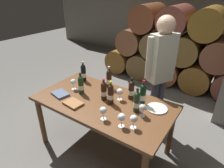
{
  "coord_description": "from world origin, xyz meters",
  "views": [
    {
      "loc": [
        1.21,
        -1.57,
        2.01
      ],
      "look_at": [
        0.0,
        0.2,
        0.91
      ],
      "focal_mm": 30.5,
      "sensor_mm": 36.0,
      "label": 1
    }
  ],
  "objects_px": {
    "wine_bottle_2": "(143,94)",
    "leather_ledger": "(60,94)",
    "wine_glass_4": "(122,118)",
    "wine_bottle_4": "(104,91)",
    "wine_glass_0": "(73,82)",
    "dining_table": "(103,107)",
    "wine_glass_1": "(143,108)",
    "wine_bottle_7": "(131,90)",
    "serving_plate": "(157,108)",
    "wine_glass_2": "(103,111)",
    "wine_glass_3": "(134,119)",
    "wine_bottle_6": "(109,79)",
    "sommelier_presenting": "(161,68)",
    "tasting_notebook": "(73,103)",
    "wine_bottle_0": "(111,94)",
    "wine_bottle_1": "(83,73)",
    "wine_glass_5": "(120,92)",
    "wine_bottle_3": "(81,85)",
    "wine_bottle_5": "(137,102)"
  },
  "relations": [
    {
      "from": "wine_bottle_2",
      "to": "leather_ledger",
      "type": "xyz_separation_m",
      "value": [
        -0.97,
        -0.39,
        -0.12
      ]
    },
    {
      "from": "wine_bottle_2",
      "to": "wine_glass_4",
      "type": "distance_m",
      "value": 0.48
    },
    {
      "from": "wine_bottle_2",
      "to": "leather_ledger",
      "type": "height_order",
      "value": "wine_bottle_2"
    },
    {
      "from": "wine_bottle_4",
      "to": "wine_glass_0",
      "type": "bearing_deg",
      "value": -177.67
    },
    {
      "from": "dining_table",
      "to": "wine_glass_1",
      "type": "bearing_deg",
      "value": -0.56
    },
    {
      "from": "wine_bottle_7",
      "to": "serving_plate",
      "type": "height_order",
      "value": "wine_bottle_7"
    },
    {
      "from": "wine_glass_2",
      "to": "wine_glass_3",
      "type": "bearing_deg",
      "value": 9.72
    },
    {
      "from": "wine_glass_0",
      "to": "wine_bottle_7",
      "type": "bearing_deg",
      "value": 16.29
    },
    {
      "from": "serving_plate",
      "to": "wine_bottle_7",
      "type": "bearing_deg",
      "value": 175.04
    },
    {
      "from": "wine_bottle_4",
      "to": "wine_bottle_6",
      "type": "height_order",
      "value": "wine_bottle_6"
    },
    {
      "from": "leather_ledger",
      "to": "sommelier_presenting",
      "type": "height_order",
      "value": "sommelier_presenting"
    },
    {
      "from": "wine_bottle_6",
      "to": "tasting_notebook",
      "type": "height_order",
      "value": "wine_bottle_6"
    },
    {
      "from": "wine_glass_3",
      "to": "wine_glass_4",
      "type": "distance_m",
      "value": 0.12
    },
    {
      "from": "wine_glass_3",
      "to": "leather_ledger",
      "type": "height_order",
      "value": "wine_glass_3"
    },
    {
      "from": "wine_bottle_0",
      "to": "wine_bottle_2",
      "type": "xyz_separation_m",
      "value": [
        0.32,
        0.19,
        0.01
      ]
    },
    {
      "from": "wine_bottle_1",
      "to": "wine_bottle_2",
      "type": "xyz_separation_m",
      "value": [
        1.0,
        -0.09,
        0.01
      ]
    },
    {
      "from": "dining_table",
      "to": "wine_glass_4",
      "type": "height_order",
      "value": "wine_glass_4"
    },
    {
      "from": "wine_glass_1",
      "to": "serving_plate",
      "type": "distance_m",
      "value": 0.25
    },
    {
      "from": "leather_ledger",
      "to": "wine_glass_5",
      "type": "bearing_deg",
      "value": 38.43
    },
    {
      "from": "dining_table",
      "to": "tasting_notebook",
      "type": "relative_size",
      "value": 7.73
    },
    {
      "from": "wine_glass_3",
      "to": "sommelier_presenting",
      "type": "bearing_deg",
      "value": 97.56
    },
    {
      "from": "wine_glass_0",
      "to": "wine_glass_2",
      "type": "relative_size",
      "value": 1.0
    },
    {
      "from": "wine_bottle_2",
      "to": "wine_bottle_1",
      "type": "bearing_deg",
      "value": 174.78
    },
    {
      "from": "sommelier_presenting",
      "to": "wine_bottle_4",
      "type": "bearing_deg",
      "value": -121.17
    },
    {
      "from": "dining_table",
      "to": "wine_bottle_7",
      "type": "xyz_separation_m",
      "value": [
        0.26,
        0.24,
        0.22
      ]
    },
    {
      "from": "wine_bottle_0",
      "to": "wine_glass_5",
      "type": "height_order",
      "value": "wine_bottle_0"
    },
    {
      "from": "dining_table",
      "to": "serving_plate",
      "type": "xyz_separation_m",
      "value": [
        0.61,
        0.21,
        0.1
      ]
    },
    {
      "from": "tasting_notebook",
      "to": "sommelier_presenting",
      "type": "bearing_deg",
      "value": 63.06
    },
    {
      "from": "wine_bottle_1",
      "to": "wine_bottle_6",
      "type": "relative_size",
      "value": 0.97
    },
    {
      "from": "wine_glass_0",
      "to": "serving_plate",
      "type": "distance_m",
      "value": 1.14
    },
    {
      "from": "wine_glass_5",
      "to": "serving_plate",
      "type": "height_order",
      "value": "wine_glass_5"
    },
    {
      "from": "wine_bottle_6",
      "to": "wine_glass_5",
      "type": "height_order",
      "value": "wine_bottle_6"
    },
    {
      "from": "wine_glass_1",
      "to": "wine_bottle_7",
      "type": "bearing_deg",
      "value": 137.9
    },
    {
      "from": "wine_bottle_7",
      "to": "wine_glass_1",
      "type": "xyz_separation_m",
      "value": [
        0.28,
        -0.25,
        -0.02
      ]
    },
    {
      "from": "leather_ledger",
      "to": "wine_glass_1",
      "type": "bearing_deg",
      "value": 22.67
    },
    {
      "from": "wine_bottle_7",
      "to": "wine_glass_5",
      "type": "height_order",
      "value": "wine_bottle_7"
    },
    {
      "from": "wine_bottle_0",
      "to": "dining_table",
      "type": "bearing_deg",
      "value": -172.81
    },
    {
      "from": "wine_bottle_4",
      "to": "wine_glass_5",
      "type": "distance_m",
      "value": 0.2
    },
    {
      "from": "wine_bottle_7",
      "to": "wine_bottle_6",
      "type": "bearing_deg",
      "value": 167.88
    },
    {
      "from": "wine_glass_1",
      "to": "wine_glass_4",
      "type": "distance_m",
      "value": 0.29
    },
    {
      "from": "wine_glass_3",
      "to": "leather_ledger",
      "type": "relative_size",
      "value": 0.68
    },
    {
      "from": "wine_bottle_3",
      "to": "serving_plate",
      "type": "distance_m",
      "value": 0.99
    },
    {
      "from": "wine_bottle_6",
      "to": "wine_glass_0",
      "type": "distance_m",
      "value": 0.48
    },
    {
      "from": "wine_glass_3",
      "to": "tasting_notebook",
      "type": "bearing_deg",
      "value": -177.82
    },
    {
      "from": "wine_bottle_0",
      "to": "wine_bottle_3",
      "type": "relative_size",
      "value": 1.01
    },
    {
      "from": "wine_bottle_2",
      "to": "wine_glass_3",
      "type": "bearing_deg",
      "value": -74.88
    },
    {
      "from": "wine_bottle_6",
      "to": "wine_bottle_7",
      "type": "bearing_deg",
      "value": -12.12
    },
    {
      "from": "wine_bottle_2",
      "to": "wine_bottle_5",
      "type": "bearing_deg",
      "value": -86.93
    },
    {
      "from": "wine_bottle_1",
      "to": "wine_glass_5",
      "type": "bearing_deg",
      "value": -11.78
    },
    {
      "from": "wine_bottle_0",
      "to": "leather_ledger",
      "type": "height_order",
      "value": "wine_bottle_0"
    }
  ]
}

